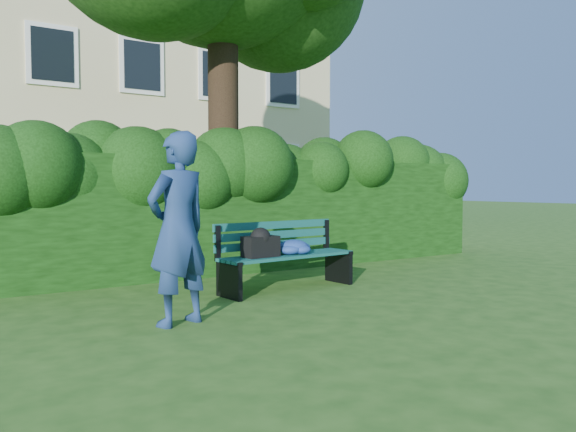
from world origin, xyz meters
TOP-DOWN VIEW (x-y plane):
  - ground at (0.00, 0.00)m, footprint 80.00×80.00m
  - apartment_building at (-0.00, 13.99)m, footprint 16.00×8.08m
  - hedge at (0.00, 2.20)m, footprint 10.00×1.00m
  - park_bench at (-0.30, 0.28)m, footprint 1.97×0.72m
  - man_reading at (-2.15, -0.71)m, footprint 0.79×0.63m

SIDE VIEW (x-z plane):
  - ground at x=0.00m, z-range 0.00..0.00m
  - park_bench at x=-0.30m, z-range 0.06..0.95m
  - hedge at x=0.00m, z-range 0.00..1.80m
  - man_reading at x=-2.15m, z-range 0.00..1.89m
  - apartment_building at x=0.00m, z-range 0.00..12.00m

